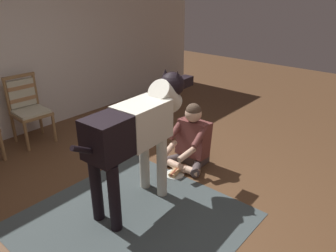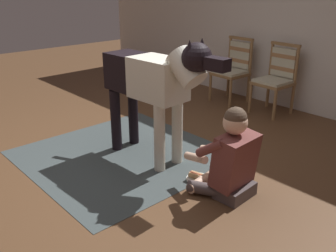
{
  "view_description": "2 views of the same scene",
  "coord_description": "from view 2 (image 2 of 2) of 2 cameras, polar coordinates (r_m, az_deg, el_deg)",
  "views": [
    {
      "loc": [
        -1.95,
        -1.98,
        2.15
      ],
      "look_at": [
        0.76,
        0.33,
        0.59
      ],
      "focal_mm": 34.6,
      "sensor_mm": 36.0,
      "label": 1
    },
    {
      "loc": [
        2.82,
        -2.17,
        1.8
      ],
      "look_at": [
        0.42,
        0.02,
        0.51
      ],
      "focal_mm": 39.71,
      "sensor_mm": 36.0,
      "label": 2
    }
  ],
  "objects": [
    {
      "name": "ground_plane",
      "position": [
        3.98,
        -4.25,
        -5.29
      ],
      "size": [
        14.43,
        14.43,
        0.0
      ],
      "primitive_type": "plane",
      "color": "brown"
    },
    {
      "name": "back_wall",
      "position": [
        5.72,
        18.7,
        15.51
      ],
      "size": [
        8.34,
        0.1,
        2.6
      ],
      "primitive_type": "cube",
      "color": "beige",
      "rests_on": "ground"
    },
    {
      "name": "area_rug",
      "position": [
        4.12,
        -6.89,
        -4.35
      ],
      "size": [
        1.95,
        1.96,
        0.01
      ],
      "primitive_type": "cube",
      "color": "#3F494A",
      "rests_on": "ground"
    },
    {
      "name": "dining_chair_left_of_pair",
      "position": [
        5.9,
        10.12,
        8.97
      ],
      "size": [
        0.48,
        0.49,
        0.98
      ],
      "color": "olive",
      "rests_on": "ground"
    },
    {
      "name": "dining_chair_right_of_pair",
      "position": [
        5.48,
        16.42,
        7.47
      ],
      "size": [
        0.48,
        0.49,
        0.98
      ],
      "color": "olive",
      "rests_on": "ground"
    },
    {
      "name": "person_sitting_on_floor",
      "position": [
        3.29,
        9.47,
        -5.11
      ],
      "size": [
        0.63,
        0.58,
        0.82
      ],
      "color": "#504445",
      "rests_on": "ground"
    },
    {
      "name": "large_dog",
      "position": [
        3.7,
        -2.25,
        6.82
      ],
      "size": [
        1.67,
        0.4,
        1.33
      ],
      "color": "silver",
      "rests_on": "ground"
    },
    {
      "name": "hot_dog_on_plate",
      "position": [
        3.62,
        4.68,
        -7.82
      ],
      "size": [
        0.24,
        0.24,
        0.06
      ],
      "color": "silver",
      "rests_on": "ground"
    }
  ]
}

